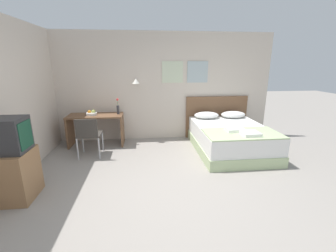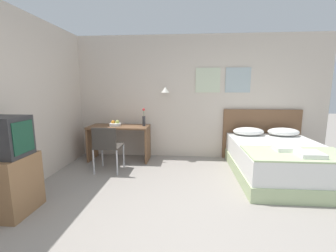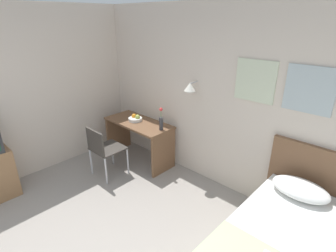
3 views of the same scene
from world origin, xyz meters
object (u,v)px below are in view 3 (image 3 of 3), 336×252
(desk_chair, at_px, (103,147))
(flower_vase, at_px, (161,121))
(pillow_left, at_px, (300,189))
(fruit_bowl, at_px, (135,119))
(desk, at_px, (139,133))

(desk_chair, relative_size, flower_vase, 2.26)
(pillow_left, height_order, fruit_bowl, fruit_bowl)
(pillow_left, relative_size, flower_vase, 1.63)
(pillow_left, relative_size, desk, 0.49)
(pillow_left, height_order, desk, desk)
(pillow_left, height_order, flower_vase, flower_vase)
(fruit_bowl, bearing_deg, pillow_left, 0.90)
(desk_chair, distance_m, flower_vase, 1.02)
(flower_vase, bearing_deg, desk, -176.84)
(desk_chair, distance_m, fruit_bowl, 0.80)
(desk, relative_size, flower_vase, 3.35)
(pillow_left, distance_m, flower_vase, 2.18)
(flower_vase, bearing_deg, pillow_left, 0.50)
(pillow_left, distance_m, desk, 2.70)
(pillow_left, bearing_deg, flower_vase, -179.50)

